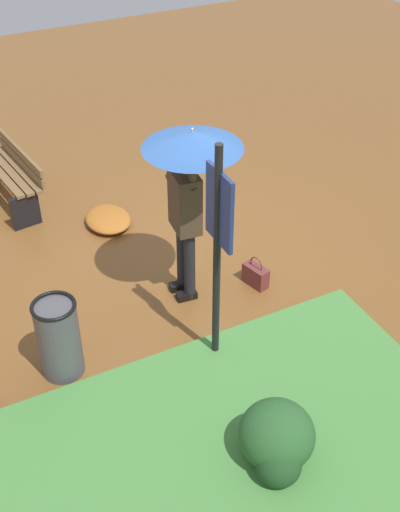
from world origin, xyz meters
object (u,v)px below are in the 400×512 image
at_px(info_sign_post, 218,233).
at_px(park_bench, 13,174).
at_px(person_with_umbrella, 189,172).
at_px(trash_bin, 59,338).
at_px(handbag, 256,275).

bearing_deg(info_sign_post, park_bench, -164.11).
bearing_deg(person_with_umbrella, trash_bin, -74.47).
xyz_separation_m(handbag, trash_bin, (0.30, -2.30, 0.29)).
distance_m(info_sign_post, trash_bin, 1.81).
bearing_deg(trash_bin, handbag, 97.40).
height_order(park_bench, trash_bin, trash_bin).
relative_size(info_sign_post, park_bench, 1.64).
height_order(handbag, park_bench, park_bench).
relative_size(person_with_umbrella, park_bench, 1.46).
relative_size(person_with_umbrella, handbag, 5.53).
distance_m(person_with_umbrella, park_bench, 3.23).
xyz_separation_m(person_with_umbrella, info_sign_post, (0.88, -0.15, -0.11)).
bearing_deg(info_sign_post, person_with_umbrella, 170.50).
height_order(info_sign_post, handbag, info_sign_post).
relative_size(info_sign_post, trash_bin, 2.76).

